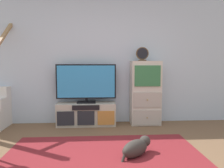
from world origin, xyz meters
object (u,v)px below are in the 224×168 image
at_px(media_console, 86,114).
at_px(dog, 137,147).
at_px(side_cabinet, 145,93).
at_px(television, 86,82).
at_px(desk_clock, 142,54).

relative_size(media_console, dog, 2.44).
height_order(media_console, side_cabinet, side_cabinet).
bearing_deg(media_console, side_cabinet, 0.50).
height_order(media_console, television, television).
bearing_deg(desk_clock, television, 178.50).
xyz_separation_m(media_console, desk_clock, (1.09, -0.00, 1.17)).
xyz_separation_m(media_console, side_cabinet, (1.17, 0.01, 0.41)).
xyz_separation_m(media_console, dog, (0.73, -1.48, -0.10)).
height_order(side_cabinet, desk_clock, desk_clock).
relative_size(media_console, television, 0.98).
distance_m(television, dog, 1.82).
distance_m(media_console, dog, 1.66).
distance_m(side_cabinet, dog, 1.64).
bearing_deg(side_cabinet, dog, -106.40).
bearing_deg(television, dog, -64.27).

